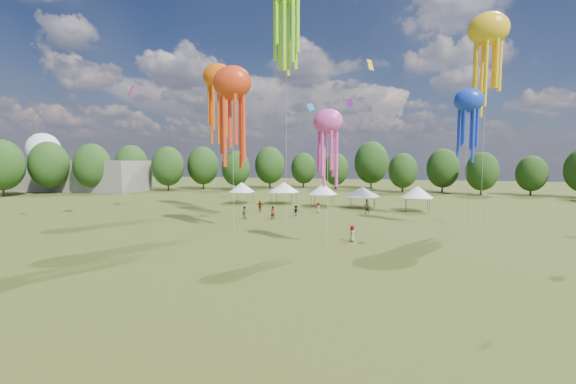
# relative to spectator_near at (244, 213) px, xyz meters

# --- Properties ---
(ground) EXTENTS (300.00, 300.00, 0.00)m
(ground) POSITION_rel_spectator_near_xyz_m (9.70, -37.90, -0.89)
(ground) COLOR #384416
(ground) RESTS_ON ground
(spectator_near) EXTENTS (1.01, 0.87, 1.77)m
(spectator_near) POSITION_rel_spectator_near_xyz_m (0.00, 0.00, 0.00)
(spectator_near) COLOR gray
(spectator_near) RESTS_ON ground
(spectators_far) EXTENTS (18.06, 27.85, 1.84)m
(spectators_far) POSITION_rel_spectator_near_xyz_m (10.54, 6.17, -0.02)
(spectators_far) COLOR gray
(spectators_far) RESTS_ON ground
(festival_tents) EXTENTS (36.29, 10.12, 4.08)m
(festival_tents) POSITION_rel_spectator_near_xyz_m (8.14, 17.20, 2.16)
(festival_tents) COLOR #47474C
(festival_tents) RESTS_ON ground
(show_kites) EXTENTS (42.71, 23.17, 30.39)m
(show_kites) POSITION_rel_spectator_near_xyz_m (11.17, -0.88, 18.71)
(show_kites) COLOR #EC3D15
(show_kites) RESTS_ON ground
(treeline) EXTENTS (201.57, 95.24, 13.43)m
(treeline) POSITION_rel_spectator_near_xyz_m (5.84, 24.61, 5.66)
(treeline) COLOR #38281C
(treeline) RESTS_ON ground
(hangar) EXTENTS (40.00, 12.00, 8.00)m
(hangar) POSITION_rel_spectator_near_xyz_m (-62.30, 34.10, 3.11)
(hangar) COLOR gray
(hangar) RESTS_ON ground
(radome) EXTENTS (9.00, 9.00, 16.00)m
(radome) POSITION_rel_spectator_near_xyz_m (-78.30, 40.10, 9.10)
(radome) COLOR white
(radome) RESTS_ON ground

